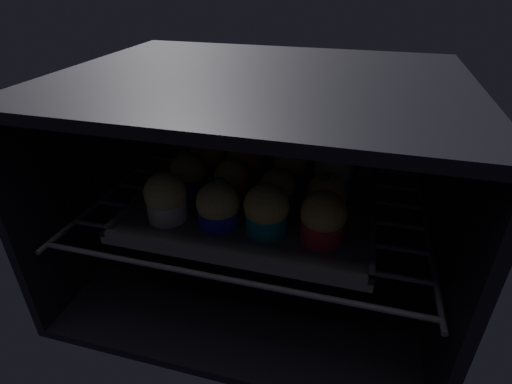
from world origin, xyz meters
TOP-DOWN VIEW (x-y plane):
  - oven_cavity at (0.00, 26.25)cm, footprint 59.00×47.00cm
  - oven_rack at (0.00, 22.00)cm, footprint 54.80×42.00cm
  - baking_tray at (0.00, 20.18)cm, footprint 38.23×30.48cm
  - muffin_row0_col0 at (-11.81, 12.07)cm, footprint 6.45×6.45cm
  - muffin_row0_col1 at (-3.71, 12.66)cm, footprint 6.47×6.47cm
  - muffin_row0_col2 at (3.60, 12.69)cm, footprint 6.55×6.55cm
  - muffin_row0_col3 at (11.66, 12.79)cm, footprint 6.40×6.40cm
  - muffin_row1_col0 at (-11.93, 20.36)cm, footprint 6.02×6.02cm
  - muffin_row1_col1 at (-4.16, 20.51)cm, footprint 6.02×6.02cm
  - muffin_row1_col2 at (3.58, 19.94)cm, footprint 6.02×6.02cm
  - muffin_row1_col3 at (11.24, 19.92)cm, footprint 6.02×6.02cm
  - muffin_row2_col0 at (-11.41, 28.22)cm, footprint 6.53×6.53cm
  - muffin_row2_col1 at (-4.19, 27.63)cm, footprint 6.17×6.17cm
  - muffin_row2_col2 at (4.09, 27.99)cm, footprint 6.02×6.02cm
  - muffin_row2_col3 at (11.62, 27.85)cm, footprint 6.57×6.57cm

SIDE VIEW (x-z plane):
  - oven_rack at x=0.00cm, z-range 13.20..14.00cm
  - baking_tray at x=0.00cm, z-range 13.58..15.78cm
  - oven_cavity at x=0.00cm, z-range -1.50..35.50cm
  - muffin_row1_col2 at x=3.58cm, z-range 14.72..21.51cm
  - muffin_row1_col3 at x=11.24cm, z-range 14.92..21.76cm
  - muffin_row0_col1 at x=-3.71cm, z-range 14.62..22.11cm
  - muffin_row1_col1 at x=-4.16cm, z-range 14.85..22.08cm
  - muffin_row1_col0 at x=-11.93cm, z-range 14.75..22.31cm
  - muffin_row2_col0 at x=-11.41cm, z-range 14.87..22.20cm
  - muffin_row2_col2 at x=4.09cm, z-range 14.86..22.32cm
  - muffin_row2_col1 at x=-4.19cm, z-range 14.95..22.24cm
  - muffin_row2_col3 at x=11.62cm, z-range 14.91..22.42cm
  - muffin_row0_col2 at x=3.60cm, z-range 14.94..22.57cm
  - muffin_row0_col3 at x=11.66cm, z-range 14.95..22.57cm
  - muffin_row0_col0 at x=-11.81cm, z-range 15.04..22.72cm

